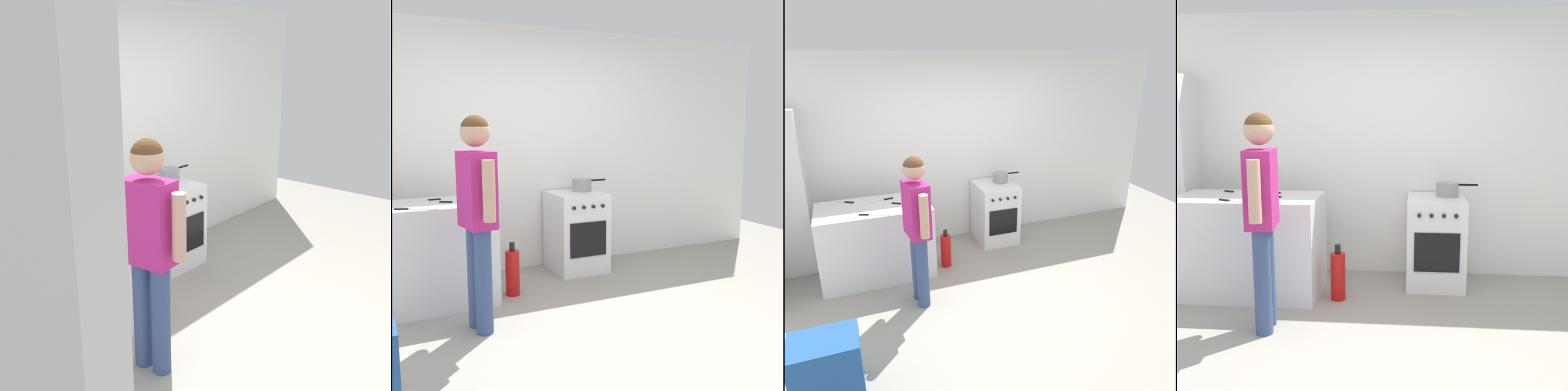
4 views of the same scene
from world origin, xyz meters
TOP-DOWN VIEW (x-y plane):
  - ground_plane at (0.00, 0.00)m, footprint 8.00×8.00m
  - back_wall at (0.00, 1.95)m, footprint 6.00×0.10m
  - counter_unit at (-1.35, 1.20)m, footprint 1.30×0.70m
  - oven_left at (0.35, 1.58)m, footprint 0.54×0.62m
  - pot at (0.45, 1.65)m, footprint 0.39×0.21m
  - knife_bread at (-1.37, 0.93)m, footprint 0.34×0.15m
  - knife_chef at (-1.23, 1.36)m, footprint 0.31×0.07m
  - knife_utility at (-1.65, 1.44)m, footprint 0.23×0.15m
  - knife_paring at (-1.11, 1.20)m, footprint 0.19×0.13m
  - person at (-0.98, 0.46)m, footprint 0.24×0.57m
  - fire_extinguisher at (-0.52, 1.10)m, footprint 0.13×0.13m
  - recycling_crate_lower at (-1.91, -0.53)m, footprint 0.52×0.36m
  - recycling_crate_upper at (-1.91, -0.53)m, footprint 0.52×0.36m
  - larder_cabinet at (-2.30, 1.68)m, footprint 0.48×0.44m

SIDE VIEW (x-z plane):
  - ground_plane at x=0.00m, z-range 0.00..0.00m
  - recycling_crate_lower at x=-1.91m, z-range 0.00..0.28m
  - fire_extinguisher at x=-0.52m, z-range -0.03..0.47m
  - recycling_crate_upper at x=-1.91m, z-range 0.28..0.56m
  - oven_left at x=0.35m, z-range 0.00..0.85m
  - counter_unit at x=-1.35m, z-range 0.00..0.90m
  - knife_bread at x=-1.37m, z-range 0.90..0.91m
  - knife_chef at x=-1.23m, z-range 0.90..0.91m
  - knife_utility at x=-1.65m, z-range 0.90..0.91m
  - knife_paring at x=-1.11m, z-range 0.90..0.91m
  - pot at x=0.45m, z-range 0.85..0.98m
  - person at x=-0.98m, z-range 0.16..1.81m
  - larder_cabinet at x=-2.30m, z-range 0.00..2.00m
  - back_wall at x=0.00m, z-range 0.00..2.60m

